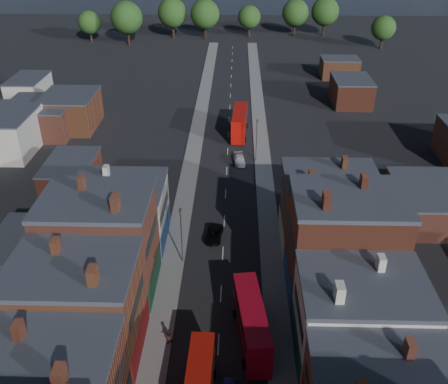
# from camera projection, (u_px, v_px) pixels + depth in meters

# --- Properties ---
(pavement_west) EXTENTS (3.00, 200.00, 0.12)m
(pavement_west) POSITION_uv_depth(u_px,v_px,m) (187.00, 187.00, 82.60)
(pavement_west) COLOR gray
(pavement_west) RESTS_ON ground
(pavement_east) EXTENTS (3.00, 200.00, 0.12)m
(pavement_east) POSITION_uv_depth(u_px,v_px,m) (265.00, 188.00, 82.29)
(pavement_east) COLOR gray
(pavement_east) RESTS_ON ground
(lamp_post_2) EXTENTS (0.25, 0.70, 8.12)m
(lamp_post_2) POSITION_uv_depth(u_px,v_px,m) (181.00, 232.00, 62.92)
(lamp_post_2) COLOR slate
(lamp_post_2) RESTS_ON ground
(lamp_post_3) EXTENTS (0.25, 0.70, 8.12)m
(lamp_post_3) POSITION_uv_depth(u_px,v_px,m) (257.00, 137.00, 88.67)
(lamp_post_3) COLOR slate
(lamp_post_3) RESTS_ON ground
(bus_1) EXTENTS (3.97, 11.31, 4.78)m
(bus_1) POSITION_uv_depth(u_px,v_px,m) (251.00, 323.00, 52.24)
(bus_1) COLOR #A9091C
(bus_1) RESTS_ON ground
(bus_2) EXTENTS (3.47, 11.78, 5.03)m
(bus_2) POSITION_uv_depth(u_px,v_px,m) (240.00, 122.00, 100.12)
(bus_2) COLOR #C00E08
(bus_2) RESTS_ON ground
(car_2) EXTENTS (2.65, 4.97, 1.33)m
(car_2) POSITION_uv_depth(u_px,v_px,m) (214.00, 234.00, 69.65)
(car_2) COLOR black
(car_2) RESTS_ON ground
(car_3) EXTENTS (2.34, 4.74, 1.33)m
(car_3) POSITION_uv_depth(u_px,v_px,m) (239.00, 160.00, 90.03)
(car_3) COLOR silver
(car_3) RESTS_ON ground
(ped_1) EXTENTS (0.92, 0.65, 1.70)m
(ped_1) POSITION_uv_depth(u_px,v_px,m) (168.00, 337.00, 52.69)
(ped_1) COLOR #41211A
(ped_1) RESTS_ON pavement_west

